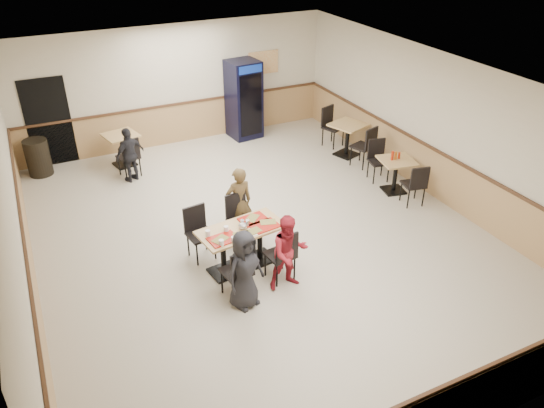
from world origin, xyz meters
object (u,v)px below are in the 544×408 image
diner_man_opposite (239,203)px  diner_woman_left (244,270)px  diner_woman_right (289,253)px  main_table (242,241)px  side_table_far (348,135)px  back_table (122,145)px  side_table_near (396,171)px  pepsi_cooler (244,99)px  lone_diner (130,155)px  trash_bin (38,157)px

diner_man_opposite → diner_woman_left: bearing=68.7°
diner_woman_left → diner_woman_right: 0.83m
main_table → diner_woman_right: diner_woman_right is taller
diner_woman_right → side_table_far: (3.66, 3.93, -0.12)m
main_table → diner_woman_right: bearing=-67.6°
diner_woman_left → side_table_far: bearing=23.3°
main_table → side_table_far: 5.17m
diner_woman_right → back_table: bearing=106.4°
diner_woman_left → main_table: bearing=50.8°
main_table → side_table_far: bearing=29.5°
side_table_near → main_table: bearing=-165.2°
diner_woman_left → pepsi_cooler: size_ratio=0.66×
side_table_near → side_table_far: (0.09, 2.04, 0.05)m
main_table → lone_diner: bearing=95.8°
main_table → diner_woman_left: diner_woman_left is taller
back_table → trash_bin: size_ratio=1.03×
diner_woman_left → trash_bin: size_ratio=1.58×
side_table_near → trash_bin: (-6.85, 4.24, -0.08)m
diner_man_opposite → side_table_far: size_ratio=1.45×
back_table → pepsi_cooler: pepsi_cooler is taller
main_table → lone_diner: 4.18m
diner_woman_left → diner_man_opposite: bearing=50.8°
pepsi_cooler → trash_bin: size_ratio=2.40×
lone_diner → side_table_near: 5.83m
side_table_near → pepsi_cooler: 4.63m
diner_woman_right → lone_diner: diner_woman_right is taller
diner_woman_left → trash_bin: (-2.46, 6.24, -0.24)m
trash_bin → side_table_near: bearing=-31.8°
trash_bin → side_table_far: bearing=-17.6°
diner_man_opposite → trash_bin: bearing=-55.0°
main_table → back_table: back_table is taller
trash_bin → pepsi_cooler: bearing=0.5°
lone_diner → side_table_far: (5.09, -0.96, -0.09)m
pepsi_cooler → back_table: bearing=-179.1°
diner_woman_right → lone_diner: bearing=108.7°
pepsi_cooler → trash_bin: pepsi_cooler is taller
lone_diner → side_table_far: bearing=144.6°
main_table → diner_man_opposite: diner_man_opposite is taller
lone_diner → side_table_near: bearing=124.3°
side_table_near → back_table: size_ratio=0.95×
diner_woman_right → lone_diner: size_ratio=1.05×
diner_woman_right → side_table_far: size_ratio=1.36×
pepsi_cooler → main_table: bearing=-119.6°
diner_man_opposite → side_table_near: (3.70, 0.13, -0.20)m
diner_woman_left → pepsi_cooler: bearing=48.0°
diner_woman_left → lone_diner: 5.04m
diner_woman_left → diner_man_opposite: (0.70, 1.87, 0.04)m
diner_man_opposite → pepsi_cooler: size_ratio=0.69×
diner_man_opposite → pepsi_cooler: pepsi_cooler is taller
main_table → diner_man_opposite: bearing=62.1°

